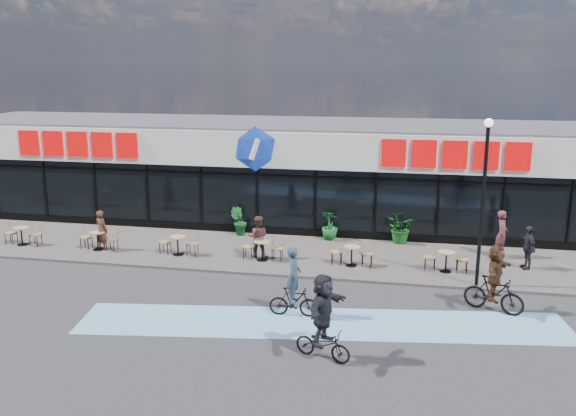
{
  "coord_description": "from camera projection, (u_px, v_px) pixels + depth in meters",
  "views": [
    {
      "loc": [
        6.17,
        -17.6,
        7.34
      ],
      "look_at": [
        2.02,
        3.5,
        2.14
      ],
      "focal_mm": 38.0,
      "sensor_mm": 36.0,
      "label": 1
    }
  ],
  "objects": [
    {
      "name": "potted_plant_right",
      "position": [
        399.0,
        228.0,
        24.76
      ],
      "size": [
        1.32,
        1.21,
        1.26
      ],
      "primitive_type": "imported",
      "rotation": [
        0.0,
        0.0,
        2.93
      ],
      "color": "#154B16",
      "rests_on": "sidewalk"
    },
    {
      "name": "pedestrian_b",
      "position": [
        502.0,
        234.0,
        22.92
      ],
      "size": [
        0.56,
        0.73,
        1.81
      ],
      "primitive_type": "imported",
      "rotation": [
        0.0,
        0.0,
        1.37
      ],
      "color": "#502B29",
      "rests_on": "sidewalk"
    },
    {
      "name": "ground",
      "position": [
        206.0,
        294.0,
        19.67
      ],
      "size": [
        120.0,
        120.0,
        0.0
      ],
      "primitive_type": "plane",
      "color": "#28282B",
      "rests_on": "ground"
    },
    {
      "name": "cyclist_b",
      "position": [
        495.0,
        282.0,
        18.1
      ],
      "size": [
        1.87,
        1.59,
        2.09
      ],
      "color": "black",
      "rests_on": "ground"
    },
    {
      "name": "patron_right",
      "position": [
        258.0,
        237.0,
        22.89
      ],
      "size": [
        0.85,
        0.7,
        1.61
      ],
      "primitive_type": "imported",
      "rotation": [
        0.0,
        0.0,
        3.26
      ],
      "color": "#522E2A",
      "rests_on": "sidewalk"
    },
    {
      "name": "bistro_set_1",
      "position": [
        23.0,
        234.0,
        24.58
      ],
      "size": [
        1.54,
        0.62,
        0.9
      ],
      "color": "tan",
      "rests_on": "sidewalk"
    },
    {
      "name": "potted_plant_left",
      "position": [
        239.0,
        221.0,
        25.89
      ],
      "size": [
        0.74,
        0.63,
        1.2
      ],
      "primitive_type": "imported",
      "rotation": [
        0.0,
        0.0,
        3.3
      ],
      "color": "#14491D",
      "rests_on": "sidewalk"
    },
    {
      "name": "bistro_set_6",
      "position": [
        446.0,
        259.0,
        21.46
      ],
      "size": [
        1.54,
        0.62,
        0.9
      ],
      "color": "tan",
      "rests_on": "sidewalk"
    },
    {
      "name": "bistro_set_5",
      "position": [
        352.0,
        253.0,
        22.09
      ],
      "size": [
        1.54,
        0.62,
        0.9
      ],
      "color": "tan",
      "rests_on": "sidewalk"
    },
    {
      "name": "sidewalk",
      "position": [
        243.0,
        251.0,
        23.95
      ],
      "size": [
        44.0,
        5.0,
        0.1
      ],
      "primitive_type": "cube",
      "color": "#534C49",
      "rests_on": "ground"
    },
    {
      "name": "bistro_set_3",
      "position": [
        179.0,
        243.0,
        23.33
      ],
      "size": [
        1.54,
        0.62,
        0.9
      ],
      "color": "tan",
      "rests_on": "sidewalk"
    },
    {
      "name": "bistro_set_2",
      "position": [
        99.0,
        238.0,
        23.96
      ],
      "size": [
        1.54,
        0.62,
        0.9
      ],
      "color": "tan",
      "rests_on": "sidewalk"
    },
    {
      "name": "bike_lane",
      "position": [
        322.0,
        323.0,
        17.49
      ],
      "size": [
        14.17,
        4.13,
        0.01
      ],
      "primitive_type": "cube",
      "rotation": [
        0.0,
        0.0,
        0.14
      ],
      "color": "#6597BF",
      "rests_on": "ground"
    },
    {
      "name": "bistro_set_4",
      "position": [
        263.0,
        248.0,
        22.71
      ],
      "size": [
        1.54,
        0.62,
        0.9
      ],
      "color": "tan",
      "rests_on": "sidewalk"
    },
    {
      "name": "patron_left",
      "position": [
        102.0,
        230.0,
        23.89
      ],
      "size": [
        0.68,
        0.57,
        1.58
      ],
      "primitive_type": "imported",
      "rotation": [
        0.0,
        0.0,
        2.76
      ],
      "color": "#442518",
      "rests_on": "sidewalk"
    },
    {
      "name": "building",
      "position": [
        272.0,
        170.0,
        28.59
      ],
      "size": [
        30.6,
        6.57,
        4.75
      ],
      "color": "black",
      "rests_on": "ground"
    },
    {
      "name": "pedestrian_a",
      "position": [
        528.0,
        247.0,
        21.65
      ],
      "size": [
        0.64,
        1.0,
        1.58
      ],
      "primitive_type": "imported",
      "rotation": [
        0.0,
        0.0,
        -1.27
      ],
      "color": "black",
      "rests_on": "sidewalk"
    },
    {
      "name": "cyclist_a",
      "position": [
        294.0,
        290.0,
        17.81
      ],
      "size": [
        1.49,
        0.63,
        2.13
      ],
      "color": "black",
      "rests_on": "ground"
    },
    {
      "name": "cyclist_c",
      "position": [
        323.0,
        319.0,
        15.16
      ],
      "size": [
        1.6,
        1.76,
        2.26
      ],
      "color": "black",
      "rests_on": "ground"
    },
    {
      "name": "lamp_post",
      "position": [
        484.0,
        189.0,
        19.46
      ],
      "size": [
        0.28,
        0.28,
        5.5
      ],
      "color": "black",
      "rests_on": "sidewalk"
    },
    {
      "name": "potted_plant_mid",
      "position": [
        330.0,
        225.0,
        25.25
      ],
      "size": [
        0.86,
        0.86,
        1.21
      ],
      "primitive_type": "imported",
      "rotation": [
        0.0,
        0.0,
        2.82
      ],
      "color": "#154B20",
      "rests_on": "sidewalk"
    }
  ]
}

